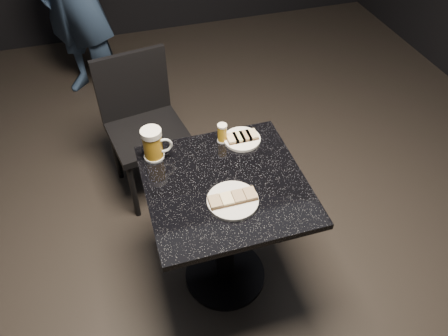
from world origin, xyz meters
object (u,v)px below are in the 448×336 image
(plate_large, at_px, (233,201))
(table, at_px, (225,217))
(plate_small, at_px, (242,139))
(beer_mug, at_px, (153,144))
(chair, at_px, (143,120))
(beer_tumbler, at_px, (222,133))

(plate_large, relative_size, table, 0.29)
(plate_small, xyz_separation_m, table, (-0.16, -0.25, -0.25))
(table, height_order, beer_mug, beer_mug)
(plate_large, relative_size, chair, 0.25)
(beer_tumbler, bearing_deg, chair, 118.47)
(beer_tumbler, bearing_deg, table, -103.88)
(beer_mug, bearing_deg, chair, 89.03)
(table, distance_m, beer_tumbler, 0.40)
(table, bearing_deg, plate_small, 57.14)
(plate_small, distance_m, beer_mug, 0.43)
(plate_large, height_order, plate_small, same)
(beer_tumbler, bearing_deg, plate_large, -100.24)
(plate_large, bearing_deg, plate_small, 65.88)
(plate_large, relative_size, beer_tumbler, 2.23)
(plate_large, bearing_deg, beer_tumbler, 79.76)
(table, relative_size, beer_mug, 4.75)
(plate_large, height_order, table, plate_large)
(plate_large, bearing_deg, chair, 104.39)
(plate_small, xyz_separation_m, beer_mug, (-0.43, 0.01, 0.07))
(plate_large, distance_m, beer_mug, 0.46)
(chair, bearing_deg, beer_tumbler, -61.53)
(plate_large, relative_size, beer_mug, 1.38)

